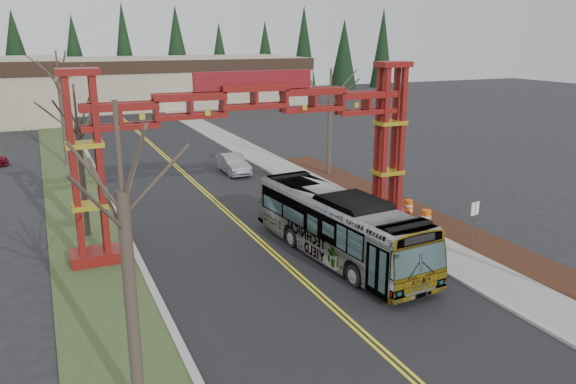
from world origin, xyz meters
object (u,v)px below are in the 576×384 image
bare_tree_median_near (122,193)px  bare_tree_median_mid (77,126)px  bare_tree_right_far (330,99)px  barrel_north (379,194)px  barrel_mid (409,207)px  street_sign (474,215)px  barrel_south (426,219)px  gateway_arch (254,125)px  retail_building_east (174,81)px  bare_tree_median_far (59,81)px  transit_bus (338,226)px  silver_sedan (233,164)px

bare_tree_median_near → bare_tree_median_mid: bare_tree_median_near is taller
bare_tree_median_mid → bare_tree_right_far: 19.24m
barrel_north → barrel_mid: bearing=-88.0°
bare_tree_median_near → barrel_north: bearing=40.7°
street_sign → barrel_south: (-0.10, 3.54, -1.24)m
gateway_arch → retail_building_east: 62.80m
bare_tree_right_far → barrel_mid: (-0.34, -10.69, -5.26)m
bare_tree_median_near → bare_tree_right_far: bare_tree_median_near is taller
bare_tree_median_far → barrel_south: (17.19, -24.52, -6.27)m
gateway_arch → transit_bus: (2.63, -4.00, -4.37)m
bare_tree_right_far → barrel_south: bearing=-93.6°
bare_tree_median_near → barrel_north: bare_tree_median_near is taller
silver_sedan → bare_tree_median_near: size_ratio=0.51×
barrel_mid → gateway_arch: bearing=-179.3°
bare_tree_median_near → transit_bus: bearing=36.8°
bare_tree_median_mid → barrel_mid: (17.66, -3.89, -5.41)m
silver_sedan → bare_tree_right_far: size_ratio=0.56×
transit_bus → bare_tree_median_mid: bearing=137.5°
gateway_arch → silver_sedan: 15.59m
barrel_north → bare_tree_median_near: bearing=-139.3°
bare_tree_median_far → barrel_north: bearing=-47.6°
barrel_mid → street_sign: bearing=-93.7°
silver_sedan → barrel_south: 17.37m
retail_building_east → transit_bus: (-7.37, -65.95, -1.90)m
bare_tree_median_near → barrel_mid: (17.66, 12.09, -6.00)m
bare_tree_median_near → bare_tree_median_far: bearing=90.0°
retail_building_east → bare_tree_median_far: size_ratio=4.17×
bare_tree_median_far → street_sign: bare_tree_median_far is taller
bare_tree_median_mid → barrel_north: bare_tree_median_mid is taller
silver_sedan → bare_tree_right_far: 8.87m
bare_tree_median_near → barrel_south: (17.19, 9.80, -5.96)m
bare_tree_median_far → barrel_mid: size_ratio=9.99×
bare_tree_median_near → bare_tree_right_far: bearing=51.7°
bare_tree_median_near → retail_building_east: bearing=76.3°
street_sign → barrel_south: size_ratio=2.42×
retail_building_east → silver_sedan: retail_building_east is taller
barrel_mid → barrel_north: bearing=92.0°
transit_bus → barrel_north: size_ratio=11.34×
bare_tree_right_far → bare_tree_median_mid: bearing=-159.3°
bare_tree_median_mid → bare_tree_right_far: (18.00, 6.79, -0.15)m
bare_tree_median_far → barrel_north: 26.78m
retail_building_east → barrel_south: 64.19m
barrel_south → bare_tree_median_far: bearing=125.0°
retail_building_east → bare_tree_right_far: size_ratio=4.76×
gateway_arch → bare_tree_median_mid: bearing=153.3°
barrel_mid → transit_bus: bearing=-149.6°
transit_bus → bare_tree_right_far: bearing=58.1°
bare_tree_median_far → bare_tree_right_far: bare_tree_median_far is taller
gateway_arch → barrel_mid: (9.66, 0.12, -5.53)m
bare_tree_median_near → barrel_mid: size_ratio=9.60×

